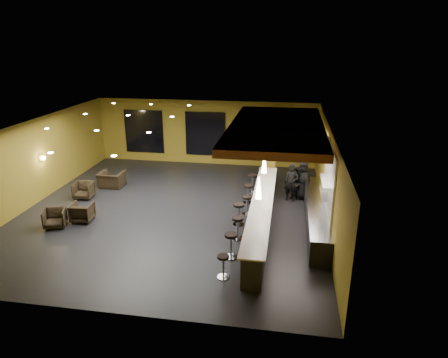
% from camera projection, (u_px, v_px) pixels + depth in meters
% --- Properties ---
extents(floor, '(12.00, 13.00, 0.10)m').
position_uv_depth(floor, '(174.00, 211.00, 16.38)').
color(floor, black).
rests_on(floor, ground).
extents(ceiling, '(12.00, 13.00, 0.10)m').
position_uv_depth(ceiling, '(170.00, 125.00, 15.16)').
color(ceiling, black).
extents(wall_back, '(12.00, 0.10, 3.50)m').
position_uv_depth(wall_back, '(206.00, 132.00, 21.86)').
color(wall_back, olive).
rests_on(wall_back, floor).
extents(wall_front, '(12.00, 0.10, 3.50)m').
position_uv_depth(wall_front, '(96.00, 254.00, 9.69)').
color(wall_front, olive).
rests_on(wall_front, floor).
extents(wall_left, '(0.10, 13.00, 3.50)m').
position_uv_depth(wall_left, '(33.00, 162.00, 16.69)').
color(wall_left, olive).
rests_on(wall_left, floor).
extents(wall_right, '(0.10, 13.00, 3.50)m').
position_uv_depth(wall_right, '(329.00, 178.00, 14.86)').
color(wall_right, olive).
rests_on(wall_right, floor).
extents(wood_soffit, '(3.60, 8.00, 0.28)m').
position_uv_depth(wood_soffit, '(277.00, 128.00, 15.55)').
color(wood_soffit, '#AC5B32').
rests_on(wood_soffit, ceiling).
extents(window_left, '(2.20, 0.06, 2.40)m').
position_uv_depth(window_left, '(144.00, 131.00, 22.30)').
color(window_left, black).
rests_on(window_left, wall_back).
extents(window_center, '(2.20, 0.06, 2.40)m').
position_uv_depth(window_center, '(205.00, 134.00, 21.77)').
color(window_center, black).
rests_on(window_center, wall_back).
extents(window_right, '(2.20, 0.06, 2.40)m').
position_uv_depth(window_right, '(260.00, 136.00, 21.32)').
color(window_right, black).
rests_on(window_right, wall_back).
extents(tile_backsplash, '(0.06, 3.20, 2.40)m').
position_uv_depth(tile_backsplash, '(329.00, 181.00, 13.86)').
color(tile_backsplash, white).
rests_on(tile_backsplash, wall_right).
extents(bar_counter, '(0.60, 8.00, 1.00)m').
position_uv_depth(bar_counter, '(262.00, 215.00, 14.72)').
color(bar_counter, black).
rests_on(bar_counter, floor).
extents(bar_top, '(0.78, 8.10, 0.05)m').
position_uv_depth(bar_top, '(262.00, 202.00, 14.54)').
color(bar_top, silver).
rests_on(bar_top, bar_counter).
extents(prep_counter, '(0.70, 6.00, 0.86)m').
position_uv_depth(prep_counter, '(316.00, 215.00, 14.90)').
color(prep_counter, black).
rests_on(prep_counter, floor).
extents(prep_top, '(0.72, 6.00, 0.03)m').
position_uv_depth(prep_top, '(317.00, 204.00, 14.75)').
color(prep_top, silver).
rests_on(prep_top, prep_counter).
extents(wall_shelf_lower, '(0.30, 1.50, 0.03)m').
position_uv_depth(wall_shelf_lower, '(325.00, 193.00, 13.83)').
color(wall_shelf_lower, silver).
rests_on(wall_shelf_lower, wall_right).
extents(wall_shelf_upper, '(0.30, 1.50, 0.03)m').
position_uv_depth(wall_shelf_upper, '(326.00, 181.00, 13.68)').
color(wall_shelf_upper, silver).
rests_on(wall_shelf_upper, wall_right).
extents(column, '(0.60, 0.60, 3.50)m').
position_uv_depth(column, '(270.00, 150.00, 18.57)').
color(column, olive).
rests_on(column, floor).
extents(wall_sconce, '(0.22, 0.22, 0.22)m').
position_uv_depth(wall_sconce, '(43.00, 158.00, 17.11)').
color(wall_sconce, '#FFE5B2').
rests_on(wall_sconce, wall_left).
extents(pendant_0, '(0.20, 0.20, 0.70)m').
position_uv_depth(pendant_0, '(259.00, 188.00, 12.23)').
color(pendant_0, white).
rests_on(pendant_0, wood_soffit).
extents(pendant_1, '(0.20, 0.20, 0.70)m').
position_uv_depth(pendant_1, '(264.00, 164.00, 14.55)').
color(pendant_1, white).
rests_on(pendant_1, wood_soffit).
extents(pendant_2, '(0.20, 0.20, 0.70)m').
position_uv_depth(pendant_2, '(268.00, 146.00, 16.88)').
color(pendant_2, white).
rests_on(pendant_2, wood_soffit).
extents(staff_a, '(0.69, 0.54, 1.66)m').
position_uv_depth(staff_a, '(291.00, 183.00, 17.05)').
color(staff_a, black).
rests_on(staff_a, floor).
extents(staff_b, '(0.77, 0.62, 1.49)m').
position_uv_depth(staff_b, '(299.00, 183.00, 17.19)').
color(staff_b, black).
rests_on(staff_b, floor).
extents(staff_c, '(0.88, 0.62, 1.71)m').
position_uv_depth(staff_c, '(303.00, 180.00, 17.27)').
color(staff_c, black).
rests_on(staff_c, floor).
extents(armchair_a, '(0.98, 0.99, 0.71)m').
position_uv_depth(armchair_a, '(55.00, 218.00, 14.85)').
color(armchair_a, black).
rests_on(armchair_a, floor).
extents(armchair_b, '(0.84, 0.86, 0.72)m').
position_uv_depth(armchair_b, '(82.00, 212.00, 15.33)').
color(armchair_b, black).
rests_on(armchair_b, floor).
extents(armchair_c, '(0.85, 0.87, 0.72)m').
position_uv_depth(armchair_c, '(84.00, 190.00, 17.48)').
color(armchair_c, black).
rests_on(armchair_c, floor).
extents(armchair_d, '(1.14, 1.00, 0.73)m').
position_uv_depth(armchair_d, '(112.00, 180.00, 18.79)').
color(armchair_d, black).
rests_on(armchair_d, floor).
extents(bar_stool_0, '(0.37, 0.37, 0.73)m').
position_uv_depth(bar_stool_0, '(223.00, 264.00, 11.66)').
color(bar_stool_0, silver).
rests_on(bar_stool_0, floor).
extents(bar_stool_1, '(0.43, 0.43, 0.84)m').
position_uv_depth(bar_stool_1, '(231.00, 243.00, 12.70)').
color(bar_stool_1, silver).
rests_on(bar_stool_1, floor).
extents(bar_stool_2, '(0.42, 0.42, 0.83)m').
position_uv_depth(bar_stool_2, '(238.00, 225.00, 13.89)').
color(bar_stool_2, silver).
rests_on(bar_stool_2, floor).
extents(bar_stool_3, '(0.44, 0.44, 0.86)m').
position_uv_depth(bar_stool_3, '(239.00, 212.00, 14.91)').
color(bar_stool_3, silver).
rests_on(bar_stool_3, floor).
extents(bar_stool_4, '(0.40, 0.40, 0.78)m').
position_uv_depth(bar_stool_4, '(247.00, 203.00, 15.81)').
color(bar_stool_4, silver).
rests_on(bar_stool_4, floor).
extents(bar_stool_5, '(0.42, 0.42, 0.83)m').
position_uv_depth(bar_stool_5, '(248.00, 191.00, 16.89)').
color(bar_stool_5, silver).
rests_on(bar_stool_5, floor).
extents(bar_stool_6, '(0.43, 0.43, 0.85)m').
position_uv_depth(bar_stool_6, '(253.00, 181.00, 18.08)').
color(bar_stool_6, silver).
rests_on(bar_stool_6, floor).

